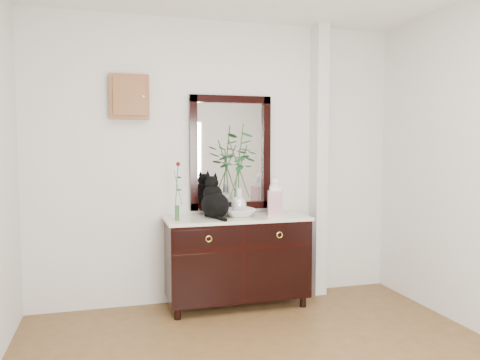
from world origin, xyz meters
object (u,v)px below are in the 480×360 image
object	(u,v)px
ginger_jar	(275,195)
cat	(215,197)
lotus_bowl	(239,212)
sideboard	(237,256)

from	to	relation	value
ginger_jar	cat	bearing A→B (deg)	-178.22
lotus_bowl	cat	bearing A→B (deg)	-175.50
cat	lotus_bowl	size ratio (longest dim) A/B	1.30
sideboard	lotus_bowl	size ratio (longest dim) A/B	4.42
sideboard	ginger_jar	xyz separation A→B (m)	(0.38, 0.01, 0.56)
lotus_bowl	ginger_jar	bearing A→B (deg)	0.03
lotus_bowl	sideboard	bearing A→B (deg)	-151.16
lotus_bowl	ginger_jar	world-z (taller)	ginger_jar
sideboard	cat	xyz separation A→B (m)	(-0.21, -0.01, 0.57)
sideboard	cat	world-z (taller)	cat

